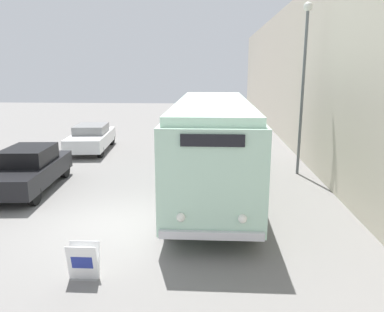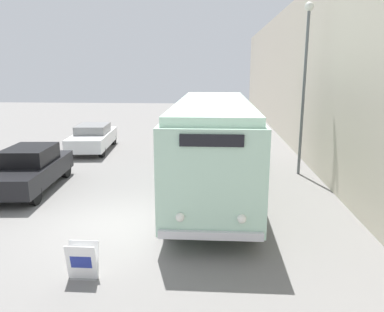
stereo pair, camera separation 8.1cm
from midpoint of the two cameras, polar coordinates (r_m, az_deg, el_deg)
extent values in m
plane|color=slate|center=(11.38, -11.73, -10.29)|extent=(80.00, 80.00, 0.00)
cube|color=beige|center=(20.57, 16.84, 11.69)|extent=(0.30, 60.00, 8.31)
cylinder|color=black|center=(10.53, -3.24, -9.05)|extent=(0.28, 1.00, 1.00)
cylinder|color=black|center=(10.52, 9.60, -9.24)|extent=(0.28, 1.00, 1.00)
cylinder|color=black|center=(17.27, -0.46, -0.17)|extent=(0.28, 1.00, 1.00)
cylinder|color=black|center=(17.27, 7.25, -0.28)|extent=(0.28, 1.00, 1.00)
cube|color=#B2DBC1|center=(13.48, 3.38, 1.79)|extent=(2.64, 9.89, 2.65)
cube|color=silver|center=(13.28, 3.47, 7.93)|extent=(2.43, 9.49, 0.24)
cube|color=silver|center=(9.07, 3.10, -12.00)|extent=(2.51, 0.12, 0.20)
sphere|color=white|center=(8.96, -1.58, -9.32)|extent=(0.22, 0.22, 0.22)
sphere|color=white|center=(8.95, 7.85, -9.46)|extent=(0.22, 0.22, 0.22)
cube|color=black|center=(8.40, 3.29, 2.37)|extent=(1.45, 0.06, 0.28)
cube|color=gray|center=(8.92, -15.91, -17.46)|extent=(0.59, 0.19, 0.01)
cube|color=white|center=(8.66, -16.25, -15.36)|extent=(0.66, 0.17, 0.83)
cube|color=white|center=(8.79, -15.92, -14.92)|extent=(0.66, 0.17, 0.83)
cube|color=navy|center=(8.64, -16.30, -15.28)|extent=(0.46, 0.06, 0.29)
cylinder|color=#595E60|center=(16.48, 16.75, 8.81)|extent=(0.12, 0.12, 6.78)
sphere|color=silver|center=(16.63, 17.60, 20.91)|extent=(0.36, 0.36, 0.36)
cylinder|color=black|center=(13.69, -22.69, -5.53)|extent=(0.22, 0.66, 0.66)
cylinder|color=black|center=(17.18, -23.55, -1.94)|extent=(0.22, 0.66, 0.66)
cylinder|color=black|center=(16.63, -18.56, -1.99)|extent=(0.22, 0.66, 0.66)
cube|color=black|center=(15.34, -23.28, -2.29)|extent=(2.17, 4.80, 0.69)
cube|color=black|center=(15.30, -23.34, 0.15)|extent=(1.71, 2.21, 0.60)
cylinder|color=black|center=(20.30, -18.00, 0.62)|extent=(0.22, 0.61, 0.61)
cylinder|color=black|center=(19.89, -13.47, 0.66)|extent=(0.22, 0.61, 0.61)
cylinder|color=black|center=(23.48, -15.75, 2.40)|extent=(0.22, 0.61, 0.61)
cylinder|color=black|center=(23.13, -11.81, 2.46)|extent=(0.22, 0.61, 0.61)
cube|color=silver|center=(21.62, -14.76, 2.50)|extent=(2.32, 4.92, 0.69)
cube|color=gray|center=(21.64, -14.78, 4.05)|extent=(1.80, 2.28, 0.45)
camera|label=1|loc=(0.04, -89.79, 0.05)|focal=35.00mm
camera|label=2|loc=(0.04, 90.21, -0.05)|focal=35.00mm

